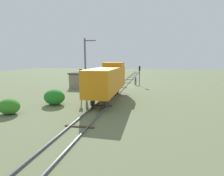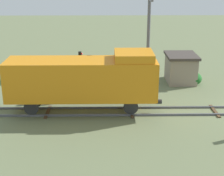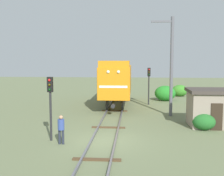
{
  "view_description": "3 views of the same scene",
  "coord_description": "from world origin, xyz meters",
  "px_view_note": "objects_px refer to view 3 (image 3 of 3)",
  "views": [
    {
      "loc": [
        -5.25,
        34.7,
        5.26
      ],
      "look_at": [
        -0.14,
        11.34,
        1.27
      ],
      "focal_mm": 28.0,
      "sensor_mm": 36.0,
      "label": 1
    },
    {
      "loc": [
        -24.33,
        11.53,
        10.46
      ],
      "look_at": [
        0.7,
        11.18,
        1.74
      ],
      "focal_mm": 55.0,
      "sensor_mm": 36.0,
      "label": 2
    },
    {
      "loc": [
        1.76,
        -16.39,
        4.95
      ],
      "look_at": [
        -0.3,
        10.39,
        2.14
      ],
      "focal_mm": 45.0,
      "sensor_mm": 36.0,
      "label": 3
    }
  ],
  "objects_px": {
    "traffic_signal_near": "(50,96)",
    "worker_near_track": "(61,127)",
    "traffic_signal_mid": "(149,79)",
    "catenary_mast": "(171,64)",
    "locomotive": "(117,79)",
    "relay_hut": "(212,107)"
  },
  "relations": [
    {
      "from": "traffic_signal_near",
      "to": "catenary_mast",
      "type": "distance_m",
      "value": 11.62
    },
    {
      "from": "locomotive",
      "to": "traffic_signal_near",
      "type": "bearing_deg",
      "value": -103.46
    },
    {
      "from": "traffic_signal_near",
      "to": "catenary_mast",
      "type": "bearing_deg",
      "value": 44.82
    },
    {
      "from": "locomotive",
      "to": "traffic_signal_mid",
      "type": "xyz_separation_m",
      "value": [
        3.4,
        0.53,
        0.01
      ]
    },
    {
      "from": "locomotive",
      "to": "relay_hut",
      "type": "xyz_separation_m",
      "value": [
        7.5,
        -8.83,
        -1.38
      ]
    },
    {
      "from": "relay_hut",
      "to": "worker_near_track",
      "type": "bearing_deg",
      "value": -152.28
    },
    {
      "from": "worker_near_track",
      "to": "traffic_signal_near",
      "type": "bearing_deg",
      "value": 62.06
    },
    {
      "from": "catenary_mast",
      "to": "traffic_signal_near",
      "type": "bearing_deg",
      "value": -135.18
    },
    {
      "from": "traffic_signal_near",
      "to": "worker_near_track",
      "type": "relative_size",
      "value": 2.28
    },
    {
      "from": "traffic_signal_mid",
      "to": "catenary_mast",
      "type": "height_order",
      "value": "catenary_mast"
    },
    {
      "from": "locomotive",
      "to": "worker_near_track",
      "type": "relative_size",
      "value": 6.82
    },
    {
      "from": "locomotive",
      "to": "traffic_signal_mid",
      "type": "distance_m",
      "value": 3.44
    },
    {
      "from": "traffic_signal_near",
      "to": "relay_hut",
      "type": "xyz_separation_m",
      "value": [
        10.7,
        4.54,
        -1.31
      ]
    },
    {
      "from": "locomotive",
      "to": "traffic_signal_near",
      "type": "relative_size",
      "value": 3.0
    },
    {
      "from": "traffic_signal_near",
      "to": "locomotive",
      "type": "bearing_deg",
      "value": 76.54
    },
    {
      "from": "locomotive",
      "to": "worker_near_track",
      "type": "height_order",
      "value": "locomotive"
    },
    {
      "from": "worker_near_track",
      "to": "locomotive",
      "type": "bearing_deg",
      "value": 2.09
    },
    {
      "from": "catenary_mast",
      "to": "traffic_signal_mid",
      "type": "bearing_deg",
      "value": 104.86
    },
    {
      "from": "traffic_signal_near",
      "to": "worker_near_track",
      "type": "xyz_separation_m",
      "value": [
        0.8,
        -0.66,
        -1.71
      ]
    },
    {
      "from": "traffic_signal_near",
      "to": "traffic_signal_mid",
      "type": "bearing_deg",
      "value": 64.6
    },
    {
      "from": "catenary_mast",
      "to": "relay_hut",
      "type": "height_order",
      "value": "catenary_mast"
    },
    {
      "from": "relay_hut",
      "to": "catenary_mast",
      "type": "bearing_deg",
      "value": 125.75
    }
  ]
}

